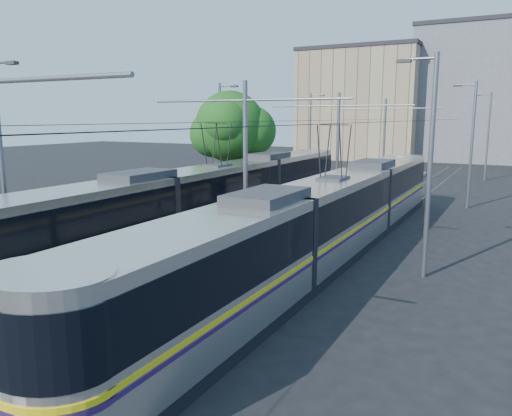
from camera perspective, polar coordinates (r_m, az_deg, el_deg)
The scene contains 13 objects.
ground at distance 15.80m, azimuth -15.75°, elevation -11.63°, with size 160.00×160.00×0.00m, color black.
platform at distance 29.88m, azimuth 7.25°, elevation -0.64°, with size 4.00×50.00×0.30m, color gray.
tactile_strip_left at distance 30.38m, azimuth 4.70°, elevation -0.11°, with size 0.70×50.00×0.01m, color gray.
tactile_strip_right at distance 29.38m, azimuth 9.90°, elevation -0.59°, with size 0.70×50.00×0.01m, color gray.
rails at distance 29.91m, azimuth 7.25°, elevation -0.89°, with size 8.71×70.00×0.03m.
tram_left at distance 26.25m, azimuth -4.43°, elevation 1.34°, with size 2.43×30.08×5.50m.
tram_right at distance 20.89m, azimuth 8.70°, elevation -0.67°, with size 2.43×30.11×5.50m.
catenary at distance 26.72m, azimuth 5.28°, elevation 7.56°, with size 9.20×70.00×7.00m.
street_lamps at distance 33.15m, azimuth 9.89°, elevation 7.40°, with size 15.18×38.22×8.00m.
shelter at distance 27.37m, azimuth 7.64°, elevation 1.08°, with size 0.69×1.03×2.17m.
tree at distance 33.64m, azimuth -2.33°, elevation 9.13°, with size 5.18×4.79×7.52m.
building_left at distance 73.36m, azimuth 12.14°, elevation 11.52°, with size 16.32×12.24×15.11m.
building_centre at distance 74.65m, azimuth 25.20°, elevation 11.72°, with size 18.36×14.28×17.61m.
Camera 1 is at (10.32, -10.46, 5.82)m, focal length 35.00 mm.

